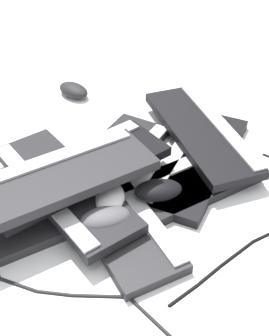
# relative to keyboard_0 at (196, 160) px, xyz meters

# --- Properties ---
(ground_plane) EXTENTS (3.20, 3.20, 0.00)m
(ground_plane) POSITION_rel_keyboard_0_xyz_m (-0.20, 0.02, -0.01)
(ground_plane) COLOR white
(keyboard_0) EXTENTS (0.46, 0.27, 0.03)m
(keyboard_0) POSITION_rel_keyboard_0_xyz_m (0.00, 0.00, 0.00)
(keyboard_0) COLOR black
(keyboard_0) RESTS_ON ground
(keyboard_1) EXTENTS (0.46, 0.24, 0.03)m
(keyboard_1) POSITION_rel_keyboard_0_xyz_m (-0.17, 0.16, 0.00)
(keyboard_1) COLOR black
(keyboard_1) RESTS_ON ground
(keyboard_2) EXTENTS (0.46, 0.28, 0.03)m
(keyboard_2) POSITION_rel_keyboard_0_xyz_m (-0.34, 0.12, 0.00)
(keyboard_2) COLOR #232326
(keyboard_2) RESTS_ON ground
(keyboard_3) EXTENTS (0.30, 0.46, 0.03)m
(keyboard_3) POSITION_rel_keyboard_0_xyz_m (-0.28, 0.03, 0.00)
(keyboard_3) COLOR #232326
(keyboard_3) RESTS_ON ground
(keyboard_4) EXTENTS (0.46, 0.27, 0.03)m
(keyboard_4) POSITION_rel_keyboard_0_xyz_m (-0.13, -0.02, 0.00)
(keyboard_4) COLOR black
(keyboard_4) RESTS_ON ground
(keyboard_5) EXTENTS (0.24, 0.46, 0.03)m
(keyboard_5) POSITION_rel_keyboard_0_xyz_m (-0.32, 0.15, 0.03)
(keyboard_5) COLOR black
(keyboard_5) RESTS_ON keyboard_2
(keyboard_6) EXTENTS (0.46, 0.23, 0.03)m
(keyboard_6) POSITION_rel_keyboard_0_xyz_m (-0.28, 0.14, 0.06)
(keyboard_6) COLOR black
(keyboard_6) RESTS_ON keyboard_5
(keyboard_7) EXTENTS (0.35, 0.46, 0.03)m
(keyboard_7) POSITION_rel_keyboard_0_xyz_m (0.08, 0.04, 0.03)
(keyboard_7) COLOR black
(keyboard_7) RESTS_ON keyboard_0
(keyboard_8) EXTENTS (0.46, 0.27, 0.03)m
(keyboard_8) POSITION_rel_keyboard_0_xyz_m (-0.35, 0.13, 0.09)
(keyboard_8) COLOR #232326
(keyboard_8) RESTS_ON keyboard_6
(mouse_0) EXTENTS (0.13, 0.12, 0.04)m
(mouse_0) POSITION_rel_keyboard_0_xyz_m (-0.28, 0.04, 0.04)
(mouse_0) COLOR silver
(mouse_0) RESTS_ON keyboard_3
(mouse_1) EXTENTS (0.07, 0.11, 0.04)m
(mouse_1) POSITION_rel_keyboard_0_xyz_m (0.03, 0.50, 0.01)
(mouse_1) COLOR black
(mouse_1) RESTS_ON ground
(mouse_2) EXTENTS (0.13, 0.12, 0.04)m
(mouse_2) POSITION_rel_keyboard_0_xyz_m (-0.19, -0.02, 0.04)
(mouse_2) COLOR black
(mouse_2) RESTS_ON keyboard_4
(mouse_3) EXTENTS (0.13, 0.11, 0.04)m
(mouse_3) POSITION_rel_keyboard_0_xyz_m (-0.33, 0.01, 0.04)
(mouse_3) COLOR #4C4C51
(mouse_3) RESTS_ON keyboard_3
(mouse_4) EXTENTS (0.12, 0.13, 0.04)m
(mouse_4) POSITION_rel_keyboard_0_xyz_m (-0.14, 0.17, 0.04)
(mouse_4) COLOR #4C4C51
(mouse_4) RESTS_ON keyboard_1
(cable_1) EXTENTS (0.55, 0.17, 0.01)m
(cable_1) POSITION_rel_keyboard_0_xyz_m (-0.07, -0.23, -0.01)
(cable_1) COLOR black
(cable_1) RESTS_ON ground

